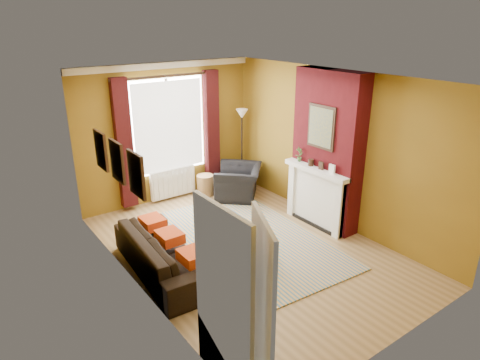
# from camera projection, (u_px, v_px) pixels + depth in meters

# --- Properties ---
(ground) EXTENTS (5.50, 5.50, 0.00)m
(ground) POSITION_uv_depth(u_px,v_px,m) (249.00, 249.00, 7.10)
(ground) COLOR olive
(ground) RESTS_ON ground
(room_walls) EXTENTS (3.82, 5.54, 2.83)m
(room_walls) POSITION_uv_depth(u_px,v_px,m) (269.00, 159.00, 7.16)
(room_walls) COLOR olive
(room_walls) RESTS_ON ground
(striped_rug) EXTENTS (2.82, 3.74, 0.02)m
(striped_rug) POSITION_uv_depth(u_px,v_px,m) (238.00, 242.00, 7.29)
(striped_rug) COLOR #32668B
(striped_rug) RESTS_ON ground
(sofa) EXTENTS (0.98, 2.21, 0.63)m
(sofa) POSITION_uv_depth(u_px,v_px,m) (164.00, 253.00, 6.37)
(sofa) COLOR black
(sofa) RESTS_ON ground
(armchair) EXTENTS (1.36, 1.37, 0.67)m
(armchair) POSITION_uv_depth(u_px,v_px,m) (239.00, 182.00, 9.05)
(armchair) COLOR black
(armchair) RESTS_ON ground
(coffee_table) EXTENTS (0.64, 1.12, 0.36)m
(coffee_table) POSITION_uv_depth(u_px,v_px,m) (236.00, 234.00, 6.93)
(coffee_table) COLOR #D9B27D
(coffee_table) RESTS_ON ground
(wicker_stool) EXTENTS (0.43, 0.43, 0.45)m
(wicker_stool) POSITION_uv_depth(u_px,v_px,m) (205.00, 185.00, 9.19)
(wicker_stool) COLOR olive
(wicker_stool) RESTS_ON ground
(floor_lamp) EXTENTS (0.28, 0.28, 1.77)m
(floor_lamp) POSITION_uv_depth(u_px,v_px,m) (242.00, 126.00, 9.20)
(floor_lamp) COLOR black
(floor_lamp) RESTS_ON ground
(book_a) EXTENTS (0.30, 0.35, 0.03)m
(book_a) POSITION_uv_depth(u_px,v_px,m) (241.00, 237.00, 6.71)
(book_a) COLOR #999999
(book_a) RESTS_ON coffee_table
(book_b) EXTENTS (0.25, 0.31, 0.02)m
(book_b) POSITION_uv_depth(u_px,v_px,m) (233.00, 224.00, 7.15)
(book_b) COLOR #999999
(book_b) RESTS_ON coffee_table
(mug) EXTENTS (0.12, 0.12, 0.08)m
(mug) POSITION_uv_depth(u_px,v_px,m) (251.00, 231.00, 6.83)
(mug) COLOR #999999
(mug) RESTS_ON coffee_table
(tv_remote) EXTENTS (0.06, 0.16, 0.02)m
(tv_remote) POSITION_uv_depth(u_px,v_px,m) (230.00, 228.00, 7.02)
(tv_remote) COLOR #28282B
(tv_remote) RESTS_ON coffee_table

